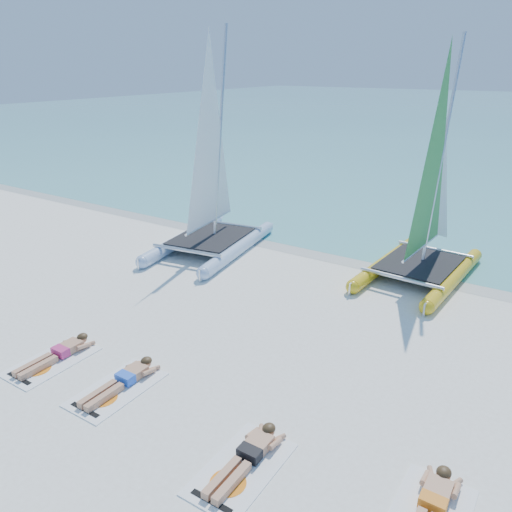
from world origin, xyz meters
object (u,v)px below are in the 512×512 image
at_px(sunbather_a, 59,353).
at_px(catamaran_blue, 211,185).
at_px(sunbather_c, 248,455).
at_px(towel_b, 117,389).
at_px(sunbather_b, 124,379).
at_px(towel_c, 241,468).
at_px(catamaran_yellow, 433,201).
at_px(sunbather_d, 432,505).
at_px(towel_a, 52,361).

bearing_deg(sunbather_a, catamaran_blue, 101.14).
distance_m(sunbather_a, sunbather_c, 5.03).
height_order(towel_b, sunbather_c, sunbather_c).
xyz_separation_m(sunbather_b, towel_c, (3.15, -0.55, -0.11)).
xyz_separation_m(catamaran_blue, catamaran_yellow, (6.58, 1.89, -0.00)).
xyz_separation_m(towel_b, sunbather_c, (3.15, -0.17, 0.11)).
relative_size(sunbather_b, sunbather_d, 1.00).
height_order(towel_b, sunbather_d, sunbather_d).
relative_size(towel_a, sunbather_b, 1.07).
relative_size(catamaran_yellow, sunbather_d, 3.98).
bearing_deg(sunbather_c, towel_a, 178.95).
distance_m(towel_a, sunbather_c, 5.02).
xyz_separation_m(catamaran_blue, sunbather_a, (1.41, -7.16, -2.05)).
distance_m(catamaran_yellow, sunbather_b, 9.77).
height_order(catamaran_blue, catamaran_yellow, catamaran_blue).
xyz_separation_m(catamaran_blue, towel_b, (3.28, -7.27, -2.16)).
distance_m(catamaran_blue, towel_a, 7.79).
bearing_deg(sunbather_c, catamaran_blue, 130.84).
distance_m(catamaran_blue, catamaran_yellow, 6.85).
bearing_deg(catamaran_blue, sunbather_d, -45.61).
relative_size(catamaran_blue, sunbather_b, 4.21).
relative_size(sunbather_c, sunbather_d, 1.00).
bearing_deg(sunbather_d, catamaran_blue, 143.07).
relative_size(towel_c, sunbather_c, 1.07).
height_order(towel_a, towel_b, same).
bearing_deg(towel_c, towel_b, 173.51).
bearing_deg(catamaran_blue, catamaran_yellow, 7.31).
distance_m(towel_a, sunbather_b, 1.90).
distance_m(catamaran_blue, sunbather_d, 11.57).
xyz_separation_m(towel_c, sunbather_c, (0.00, 0.19, 0.11)).
bearing_deg(catamaran_blue, sunbather_a, -87.54).
distance_m(catamaran_blue, sunbather_c, 10.05).
height_order(sunbather_a, towel_c, sunbather_a).
bearing_deg(sunbather_a, sunbather_d, 2.35).
height_order(catamaran_yellow, towel_a, catamaran_yellow).
distance_m(catamaran_yellow, towel_b, 9.97).
bearing_deg(sunbather_a, towel_a, -90.00).
bearing_deg(sunbather_d, towel_a, -176.22).
distance_m(catamaran_yellow, sunbather_d, 9.31).
distance_m(sunbather_b, towel_c, 3.20).
distance_m(towel_b, sunbather_b, 0.22).
xyz_separation_m(catamaran_yellow, towel_c, (-0.15, -9.52, -2.16)).
bearing_deg(sunbather_c, towel_b, 176.98).
xyz_separation_m(towel_b, towel_c, (3.15, -0.36, 0.00)).
height_order(catamaran_yellow, sunbather_b, catamaran_yellow).
bearing_deg(sunbather_c, sunbather_a, 176.77).
bearing_deg(towel_c, towel_a, 176.77).
bearing_deg(catamaran_yellow, sunbather_c, -87.26).
relative_size(catamaran_yellow, sunbather_a, 3.98).
height_order(sunbather_a, sunbather_c, same).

